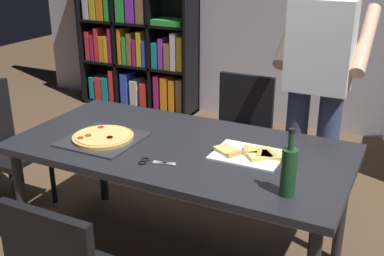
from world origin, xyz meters
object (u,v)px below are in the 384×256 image
Objects in this scene: dining_table at (180,156)px; chair_left_end at (1,141)px; person_serving_pizza at (317,82)px; wine_bottle at (289,171)px; chair_far_side at (240,129)px; bookshelf at (136,25)px; pepperoni_pizza_on_tray at (103,138)px; kitchen_scissors at (151,162)px.

dining_table is 2.07× the size of chair_left_end.
person_serving_pizza is 1.03m from wine_bottle.
chair_far_side is 1.00× the size of chair_left_end.
person_serving_pizza is (1.99, 0.74, 0.49)m from chair_left_end.
chair_left_end reaches higher than dining_table.
bookshelf is at bearing 99.05° from chair_left_end.
bookshelf is (-1.79, 1.41, 0.43)m from chair_far_side.
chair_left_end is 2.15m from wine_bottle.
pepperoni_pizza_on_tray is (-0.43, -0.13, 0.08)m from dining_table.
kitchen_scissors is at bearing -10.83° from chair_left_end.
wine_bottle is (0.69, -1.24, 0.36)m from chair_far_side.
dining_table is 0.95× the size of bookshelf.
bookshelf is at bearing 141.80° from chair_far_side.
wine_bottle is 0.72m from kitchen_scissors.
chair_far_side is 0.46× the size of bookshelf.
wine_bottle is at bearing -83.65° from person_serving_pizza.
dining_table is 4.57× the size of pepperoni_pizza_on_tray.
person_serving_pizza reaches higher than wine_bottle.
bookshelf is at bearing 133.08° from wine_bottle.
pepperoni_pizza_on_tray is at bearing 161.29° from kitchen_scissors.
dining_table is at bearing 0.00° from chair_left_end.
chair_left_end is 1.03m from pepperoni_pizza_on_tray.
chair_far_side is 1.46m from wine_bottle.
person_serving_pizza is at bearing 59.09° from kitchen_scissors.
chair_far_side is at bearing 90.00° from dining_table.
wine_bottle is 1.60× the size of kitchen_scissors.
person_serving_pizza is 5.54× the size of wine_bottle.
kitchen_scissors is (-0.03, -0.27, 0.07)m from dining_table.
chair_far_side reaches higher than kitchen_scissors.
person_serving_pizza is (0.57, -0.22, 0.49)m from chair_far_side.
dining_table is at bearing -52.86° from bookshelf.
chair_far_side is 1.25m from kitchen_scissors.
person_serving_pizza is 4.29× the size of pepperoni_pizza_on_tray.
pepperoni_pizza_on_tray is 0.42m from kitchen_scissors.
wine_bottle reaches higher than chair_far_side.
chair_far_side is 2.32m from bookshelf.
wine_bottle is at bearing -46.92° from bookshelf.
kitchen_scissors is at bearing -95.84° from dining_table.
chair_far_side is 1.19m from pepperoni_pizza_on_tray.
pepperoni_pizza_on_tray is at bearing 172.17° from wine_bottle.
kitchen_scissors is at bearing -120.91° from person_serving_pizza.
dining_table is 2.07× the size of chair_far_side.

